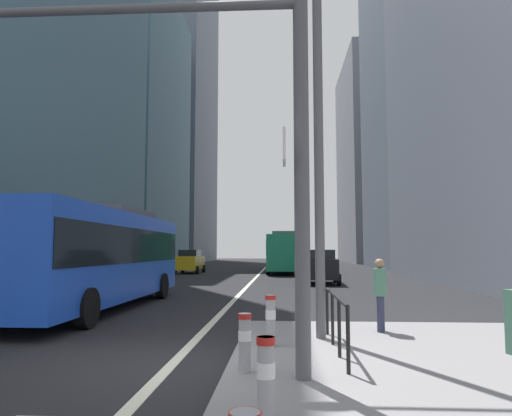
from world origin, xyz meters
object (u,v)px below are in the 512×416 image
Objects in this scene: car_oncoming_mid at (190,261)px; bollard_right at (245,339)px; city_bus_blue_oncoming at (98,253)px; city_bus_red_receding at (284,251)px; street_lamp_post at (318,91)px; bollard_back at (271,318)px; car_receding_near at (321,266)px; pedestrian_walking at (380,291)px; traffic_signal_gantry at (135,98)px; car_receding_far at (302,259)px; bollard_left at (266,376)px.

bollard_right is at bearing -77.19° from car_oncoming_mid.
city_bus_blue_oncoming is 25.37m from city_bus_red_receding.
street_lamp_post reaches higher than city_bus_blue_oncoming.
street_lamp_post is 8.57× the size of bollard_back.
car_receding_near is 16.46m from pedestrian_walking.
city_bus_red_receding is at bearing 91.21° from street_lamp_post.
city_bus_blue_oncoming is at bearing -85.79° from car_oncoming_mid.
pedestrian_walking reaches higher than bollard_right.
traffic_signal_gantry reaches higher than city_bus_red_receding.
city_bus_red_receding is at bearing 7.03° from car_oncoming_mid.
car_receding_far is 0.62× the size of traffic_signal_gantry.
city_bus_red_receding reaches higher than pedestrian_walking.
car_receding_near is 4.64× the size of bollard_back.
traffic_signal_gantry is 3.91m from bollard_right.
pedestrian_walking is at bearing -28.35° from city_bus_blue_oncoming.
city_bus_blue_oncoming is 2.46× the size of car_receding_far.
car_oncoming_mid is 15.25m from car_receding_near.
street_lamp_post reaches higher than bollard_right.
car_receding_near is 22.13m from bollard_left.
car_receding_near and car_receding_far have the same top height.
car_oncoming_mid reaches higher than bollard_left.
traffic_signal_gantry is at bearing -102.15° from car_receding_near.
car_receding_far is 38.78m from pedestrian_walking.
car_oncoming_mid is 30.39m from street_lamp_post.
city_bus_red_receding is at bearing 88.77° from bollard_right.
pedestrian_walking is (2.00, -29.01, -0.82)m from city_bus_red_receding.
street_lamp_post reaches higher than bollard_left.
city_bus_red_receding reaches higher than car_receding_near.
street_lamp_post reaches higher than bollard_back.
traffic_signal_gantry is (-4.37, -20.31, 3.18)m from car_receding_near.
city_bus_red_receding is (6.13, 24.62, 0.00)m from city_bus_blue_oncoming.
car_receding_near is at bearing -89.68° from car_receding_far.
car_receding_near is 18.33m from bollard_back.
car_receding_far reaches higher than bollard_back.
city_bus_red_receding is 30.74m from bollard_back.
bollard_back is at bearing -97.60° from car_receding_near.
bollard_back is at bearing -93.25° from car_receding_far.
car_receding_far is at bearing 88.12° from street_lamp_post.
city_bus_blue_oncoming reaches higher than bollard_back.
car_receding_near is 0.60× the size of traffic_signal_gantry.
car_receding_near is 0.54× the size of street_lamp_post.
bollard_left is at bearing -59.65° from city_bus_blue_oncoming.
traffic_signal_gantry is at bearing -168.25° from bollard_right.
city_bus_red_receding is at bearing 93.94° from pedestrian_walking.
city_bus_red_receding is 7.98m from car_oncoming_mid.
bollard_left is (5.81, -9.93, -1.20)m from city_bus_blue_oncoming.
bollard_back is at bearing -144.27° from pedestrian_walking.
traffic_signal_gantry is at bearing -138.26° from pedestrian_walking.
street_lamp_post is (-1.30, -39.59, 4.29)m from car_receding_far.
pedestrian_walking is at bearing 41.74° from traffic_signal_gantry.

